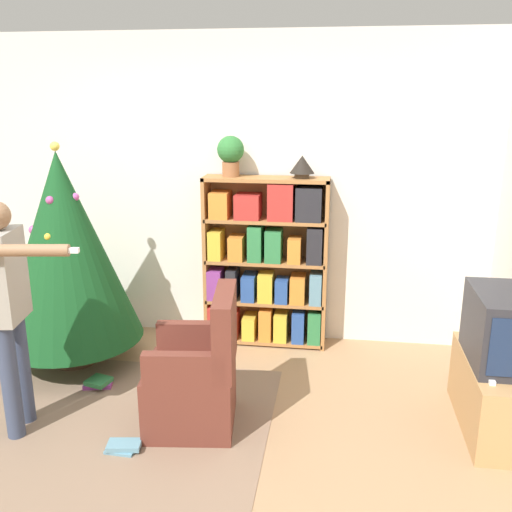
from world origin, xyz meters
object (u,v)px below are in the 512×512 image
at_px(table_lamp, 302,165).
at_px(television, 504,328).
at_px(potted_plant, 231,153).
at_px(standing_person, 8,301).
at_px(bookshelf, 267,263).
at_px(christmas_tree, 65,249).
at_px(armchair, 197,379).

bearing_deg(table_lamp, television, -39.55).
bearing_deg(potted_plant, table_lamp, -0.00).
distance_m(television, standing_person, 3.07).
bearing_deg(bookshelf, potted_plant, 178.79).
bearing_deg(christmas_tree, potted_plant, 26.92).
bearing_deg(television, potted_plant, 149.99).
height_order(armchair, standing_person, standing_person).
bearing_deg(potted_plant, television, -30.01).
relative_size(bookshelf, standing_person, 0.96).
bearing_deg(table_lamp, christmas_tree, -161.14).
distance_m(christmas_tree, potted_plant, 1.51).
bearing_deg(armchair, standing_person, -85.87).
distance_m(bookshelf, table_lamp, 0.88).
xyz_separation_m(christmas_tree, potted_plant, (1.20, 0.61, 0.68)).
bearing_deg(television, christmas_tree, 170.77).
height_order(christmas_tree, armchair, christmas_tree).
bearing_deg(bookshelf, christmas_tree, -158.18).
bearing_deg(bookshelf, armchair, -102.20).
relative_size(television, armchair, 0.66).
bearing_deg(bookshelf, standing_person, -132.06).
height_order(television, table_lamp, table_lamp).
distance_m(television, christmas_tree, 3.18).
relative_size(television, table_lamp, 3.04).
height_order(bookshelf, standing_person, standing_person).
height_order(bookshelf, christmas_tree, christmas_tree).
relative_size(armchair, potted_plant, 2.80).
xyz_separation_m(christmas_tree, armchair, (1.21, -0.74, -0.63)).
relative_size(television, potted_plant, 1.85).
height_order(television, christmas_tree, christmas_tree).
height_order(christmas_tree, table_lamp, christmas_tree).
distance_m(standing_person, table_lamp, 2.39).
xyz_separation_m(television, potted_plant, (-1.93, 1.12, 0.94)).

